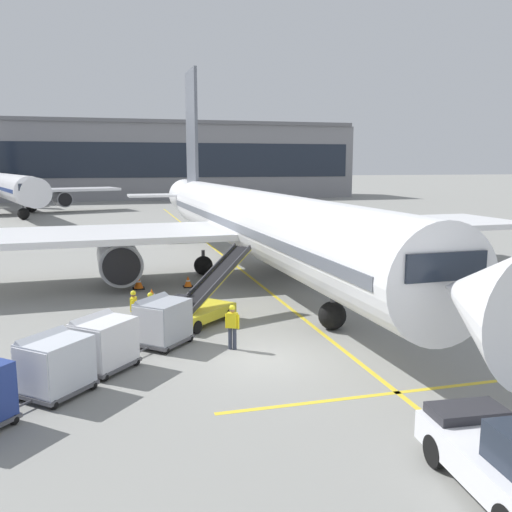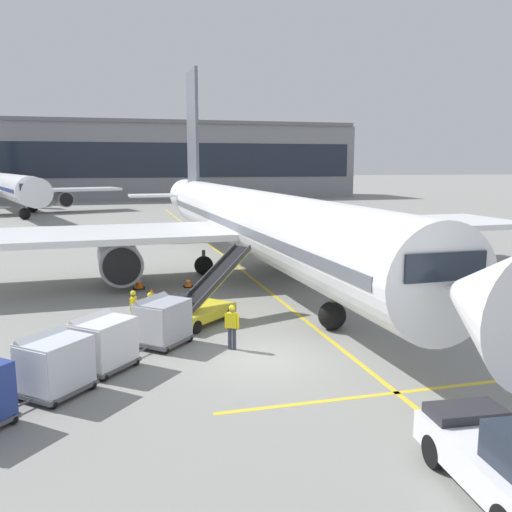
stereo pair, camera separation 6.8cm
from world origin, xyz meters
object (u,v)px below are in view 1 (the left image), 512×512
(parked_airplane, at_px, (251,221))
(belt_loader, at_px, (203,303))
(baggage_cart_third, at_px, (54,364))
(baggage_cart_second, at_px, (103,342))
(pushback_tug, at_px, (512,461))
(ground_crew_by_loader, at_px, (151,310))
(ground_crew_by_carts, at_px, (232,324))
(safety_cone_nose_mark, at_px, (138,283))
(safety_cone_wingtip, at_px, (152,296))
(safety_cone_engine_keepout, at_px, (188,282))
(ground_crew_marshaller, at_px, (134,308))
(baggage_cart_lead, at_px, (162,320))
(distant_airplane, at_px, (11,188))

(parked_airplane, relative_size, belt_loader, 10.20)
(belt_loader, relative_size, baggage_cart_third, 1.83)
(baggage_cart_second, bearing_deg, belt_loader, 48.46)
(pushback_tug, bearing_deg, belt_loader, 105.60)
(ground_crew_by_loader, distance_m, ground_crew_by_carts, 4.06)
(safety_cone_nose_mark, bearing_deg, baggage_cart_second, -98.43)
(baggage_cart_third, bearing_deg, safety_cone_wingtip, 70.64)
(baggage_cart_third, distance_m, safety_cone_nose_mark, 14.63)
(ground_crew_by_loader, relative_size, safety_cone_nose_mark, 2.34)
(baggage_cart_second, xyz_separation_m, safety_cone_engine_keepout, (4.64, 12.20, -0.68))
(safety_cone_engine_keepout, xyz_separation_m, safety_cone_wingtip, (-2.31, -3.31, 0.06))
(ground_crew_by_carts, bearing_deg, baggage_cart_third, -156.13)
(pushback_tug, height_order, ground_crew_marshaller, pushback_tug)
(baggage_cart_second, bearing_deg, baggage_cart_lead, 43.94)
(baggage_cart_lead, distance_m, safety_cone_nose_mark, 10.37)
(parked_airplane, distance_m, safety_cone_nose_mark, 8.08)
(safety_cone_wingtip, bearing_deg, distant_airplane, 104.92)
(baggage_cart_lead, bearing_deg, baggage_cart_second, -136.06)
(baggage_cart_second, xyz_separation_m, ground_crew_marshaller, (1.23, 4.40, -0.00))
(safety_cone_nose_mark, bearing_deg, baggage_cart_third, -102.93)
(safety_cone_wingtip, bearing_deg, safety_cone_nose_mark, 97.53)
(baggage_cart_third, relative_size, pushback_tug, 0.57)
(baggage_cart_lead, height_order, distant_airplane, distant_airplane)
(baggage_cart_second, relative_size, baggage_cart_third, 1.00)
(safety_cone_nose_mark, bearing_deg, ground_crew_marshaller, -94.36)
(baggage_cart_second, relative_size, safety_cone_engine_keepout, 3.93)
(ground_crew_by_carts, bearing_deg, distant_airplane, 105.18)
(baggage_cart_lead, bearing_deg, parked_airplane, 61.45)
(baggage_cart_second, bearing_deg, parked_airplane, 58.37)
(pushback_tug, height_order, distant_airplane, distant_airplane)
(belt_loader, bearing_deg, parked_airplane, 64.20)
(safety_cone_engine_keepout, distance_m, safety_cone_nose_mark, 2.80)
(baggage_cart_third, bearing_deg, ground_crew_marshaller, 66.73)
(ground_crew_by_carts, bearing_deg, safety_cone_wingtip, 107.03)
(baggage_cart_lead, bearing_deg, ground_crew_by_carts, -24.73)
(baggage_cart_second, relative_size, ground_crew_by_carts, 1.47)
(belt_loader, xyz_separation_m, distant_airplane, (-17.10, 60.95, 2.79))
(parked_airplane, bearing_deg, safety_cone_engine_keepout, -150.98)
(pushback_tug, bearing_deg, safety_cone_nose_mark, 106.26)
(ground_crew_by_carts, bearing_deg, parked_airplane, 72.70)
(baggage_cart_third, xyz_separation_m, ground_crew_by_loader, (3.32, 5.63, -0.00))
(ground_crew_by_carts, distance_m, safety_cone_engine_keepout, 11.26)
(belt_loader, relative_size, safety_cone_nose_mark, 6.30)
(ground_crew_marshaller, bearing_deg, safety_cone_nose_mark, 85.64)
(ground_crew_by_carts, height_order, distant_airplane, distant_airplane)
(ground_crew_by_carts, relative_size, distant_airplane, 0.04)
(safety_cone_engine_keepout, xyz_separation_m, safety_cone_nose_mark, (-2.79, 0.28, 0.05))
(safety_cone_nose_mark, bearing_deg, ground_crew_by_loader, -89.65)
(belt_loader, xyz_separation_m, baggage_cart_second, (-4.27, -4.82, 0.11))
(belt_loader, height_order, baggage_cart_lead, belt_loader)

